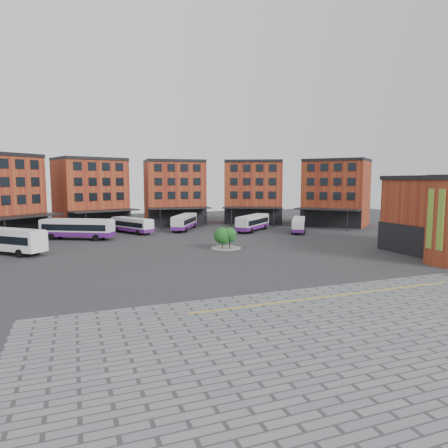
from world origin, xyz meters
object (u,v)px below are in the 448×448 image
object	(u,v)px
bus_a	(7,239)
tree_island	(226,237)
bus_b	(77,228)
bus_c	(132,225)
bus_e	(253,222)
bus_d	(184,222)
bus_f	(299,224)

from	to	relation	value
bus_a	tree_island	bearing A→B (deg)	-59.67
bus_a	bus_b	world-z (taller)	bus_b
bus_c	bus_e	xyz separation A→B (m)	(22.73, -5.19, 0.13)
bus_b	bus_c	size ratio (longest dim) A/B	1.19
tree_island	bus_d	distance (m)	23.72
bus_d	bus_f	distance (m)	22.58
bus_f	bus_c	bearing A→B (deg)	-165.02
bus_b	bus_a	bearing A→B (deg)	167.93
bus_c	tree_island	bearing A→B (deg)	-93.71
bus_b	bus_c	xyz separation A→B (m)	(9.74, 4.91, -0.31)
bus_a	bus_b	distance (m)	14.03
bus_b	bus_e	size ratio (longest dim) A/B	1.22
tree_island	bus_d	xyz separation A→B (m)	(0.14, 23.72, -0.12)
bus_c	bus_e	world-z (taller)	bus_e
bus_a	bus_c	bearing A→B (deg)	-6.64
bus_a	bus_d	xyz separation A→B (m)	(29.41, 16.70, -0.35)
bus_a	bus_b	size ratio (longest dim) A/B	0.88
bus_e	bus_c	bearing A→B (deg)	-145.18
bus_a	bus_e	xyz separation A→B (m)	(41.59, 10.38, -0.34)
bus_c	bus_b	bearing A→B (deg)	178.32
bus_c	bus_e	distance (m)	23.32
bus_d	bus_b	bearing A→B (deg)	-133.48
tree_island	bus_e	distance (m)	21.32
tree_island	bus_f	size ratio (longest dim) A/B	0.47
tree_island	bus_e	size ratio (longest dim) A/B	0.44
bus_c	bus_f	size ratio (longest dim) A/B	1.09
bus_a	bus_d	distance (m)	33.82
bus_e	bus_b	bearing A→B (deg)	-132.81
bus_d	bus_e	bearing A→B (deg)	2.50
bus_b	bus_d	size ratio (longest dim) A/B	1.12
tree_island	bus_a	world-z (taller)	bus_a
bus_e	tree_island	bearing A→B (deg)	-77.62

